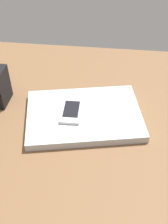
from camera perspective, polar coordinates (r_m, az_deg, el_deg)
name	(u,v)px	position (r cm, az deg, el deg)	size (l,w,h in cm)	color
desk_surface	(53,119)	(83.97, -6.10, -1.43)	(120.00, 80.00, 3.00)	brown
laptop_closed	(84,114)	(81.18, 0.00, -0.48)	(31.57, 22.03, 2.18)	#B7BABC
cell_phone_on_laptop	(72,110)	(80.37, -2.48, 0.42)	(5.60, 10.99, 0.96)	silver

